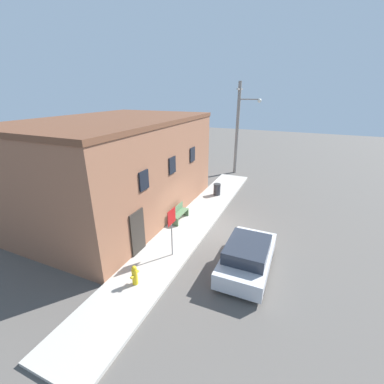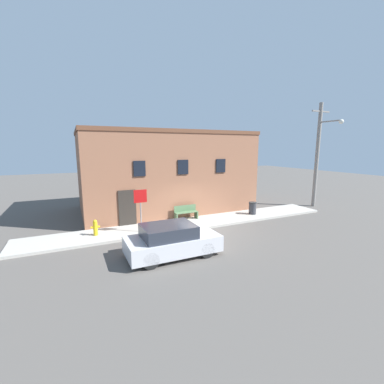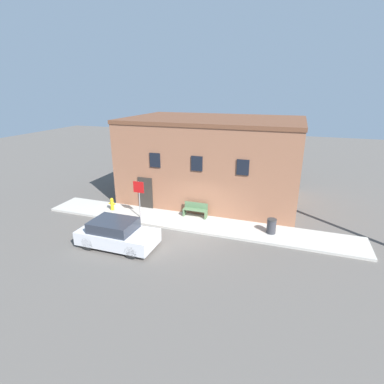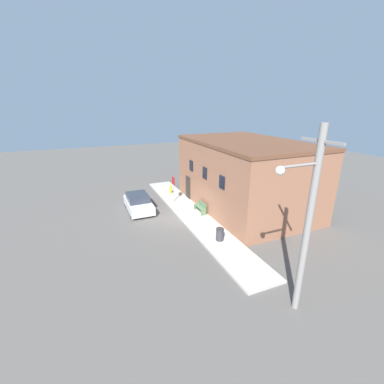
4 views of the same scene
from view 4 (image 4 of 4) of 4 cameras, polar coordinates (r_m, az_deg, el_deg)
name	(u,v)px [view 4 (image 4 of 4)]	position (r m, az deg, el deg)	size (l,w,h in m)	color
ground_plane	(179,218)	(20.40, -2.98, -5.77)	(80.00, 80.00, 0.00)	#56514C
sidewalk	(192,215)	(20.76, 0.04, -5.08)	(18.92, 2.33, 0.13)	#B2ADA3
brick_building	(245,175)	(22.17, 11.62, 3.80)	(11.86, 7.55, 5.74)	#8E5B42
fire_hydrant	(171,189)	(25.44, -4.79, 0.62)	(0.46, 0.22, 0.83)	gold
stop_sign	(174,184)	(22.88, -4.13, 1.67)	(0.69, 0.06, 2.29)	gray
bench	(201,207)	(20.93, 1.93, -3.39)	(1.48, 0.44, 0.88)	#4C6B47
trash_bin	(220,234)	(16.90, 6.20, -9.32)	(0.52, 0.52, 0.82)	#333338
utility_pole	(307,221)	(11.00, 24.17, -5.87)	(1.80, 2.02, 7.93)	gray
parked_car	(138,203)	(22.00, -11.84, -2.37)	(3.96, 1.87, 1.39)	black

